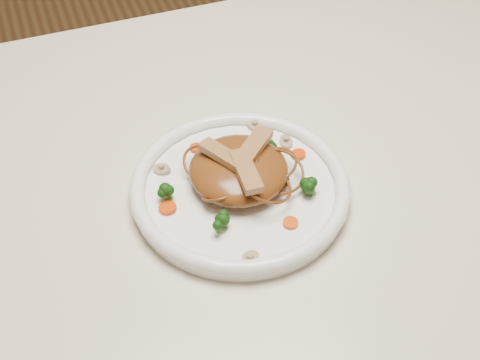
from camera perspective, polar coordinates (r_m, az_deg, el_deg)
name	(u,v)px	position (r m, az deg, el deg)	size (l,w,h in m)	color
table	(255,206)	(0.98, 1.31, -2.23)	(1.20, 0.80, 0.75)	beige
plate	(240,192)	(0.85, 0.00, -1.04)	(0.28, 0.28, 0.02)	white
noodle_mound	(238,170)	(0.84, -0.13, 0.89)	(0.13, 0.13, 0.04)	brown
chicken_a	(253,147)	(0.83, 1.12, 2.84)	(0.07, 0.02, 0.01)	#9F7C4B
chicken_b	(222,154)	(0.82, -1.56, 2.21)	(0.06, 0.02, 0.01)	#9F7C4B
chicken_c	(246,171)	(0.80, 0.52, 0.78)	(0.07, 0.02, 0.01)	#9F7C4B
broccoli_0	(272,146)	(0.88, 2.74, 2.92)	(0.03, 0.03, 0.03)	#10380B
broccoli_1	(167,190)	(0.83, -6.29, -0.89)	(0.02, 0.02, 0.03)	#10380B
broccoli_2	(221,223)	(0.79, -1.68, -3.69)	(0.02, 0.02, 0.03)	#10380B
broccoli_3	(312,185)	(0.83, 6.16, -0.45)	(0.02, 0.02, 0.03)	#10380B
carrot_0	(260,138)	(0.91, 1.70, 3.58)	(0.02, 0.02, 0.01)	red
carrot_1	(168,208)	(0.82, -6.23, -2.39)	(0.02, 0.02, 0.01)	red
carrot_2	(298,154)	(0.89, 5.01, 2.20)	(0.02, 0.02, 0.01)	red
carrot_3	(196,148)	(0.90, -3.77, 2.76)	(0.02, 0.02, 0.01)	red
carrot_4	(290,223)	(0.80, 4.35, -3.69)	(0.02, 0.02, 0.01)	red
mushroom_0	(250,259)	(0.77, 0.86, -6.77)	(0.03, 0.03, 0.01)	tan
mushroom_1	(286,142)	(0.90, 3.97, 3.29)	(0.02, 0.02, 0.01)	tan
mushroom_2	(162,169)	(0.87, -6.72, 0.92)	(0.02, 0.02, 0.01)	tan
mushroom_3	(255,126)	(0.93, 1.29, 4.68)	(0.03, 0.03, 0.01)	tan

